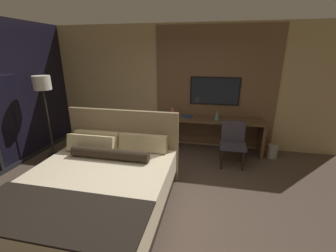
{
  "coord_description": "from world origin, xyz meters",
  "views": [
    {
      "loc": [
        0.83,
        -2.64,
        2.2
      ],
      "look_at": [
        0.07,
        1.04,
        0.95
      ],
      "focal_mm": 24.0,
      "sensor_mm": 36.0,
      "label": 1
    }
  ],
  "objects_px": {
    "bed": "(97,189)",
    "desk_chair": "(233,140)",
    "vase_tall": "(217,115)",
    "book": "(187,116)",
    "tv": "(215,91)",
    "waste_bin": "(272,151)",
    "floor_lamp": "(43,90)",
    "desk": "(212,128)",
    "vase_short": "(172,113)"
  },
  "relations": [
    {
      "from": "bed",
      "to": "book",
      "type": "distance_m",
      "value": 2.68
    },
    {
      "from": "bed",
      "to": "floor_lamp",
      "type": "bearing_deg",
      "value": 141.72
    },
    {
      "from": "vase_short",
      "to": "waste_bin",
      "type": "relative_size",
      "value": 0.78
    },
    {
      "from": "bed",
      "to": "desk_chair",
      "type": "distance_m",
      "value": 2.73
    },
    {
      "from": "bed",
      "to": "waste_bin",
      "type": "relative_size",
      "value": 8.08
    },
    {
      "from": "desk_chair",
      "to": "vase_short",
      "type": "xyz_separation_m",
      "value": [
        -1.33,
        0.48,
        0.37
      ]
    },
    {
      "from": "tv",
      "to": "waste_bin",
      "type": "distance_m",
      "value": 1.82
    },
    {
      "from": "vase_tall",
      "to": "book",
      "type": "distance_m",
      "value": 0.68
    },
    {
      "from": "floor_lamp",
      "to": "book",
      "type": "xyz_separation_m",
      "value": [
        2.83,
        0.99,
        -0.67
      ]
    },
    {
      "from": "tv",
      "to": "vase_short",
      "type": "distance_m",
      "value": 1.08
    },
    {
      "from": "bed",
      "to": "tv",
      "type": "height_order",
      "value": "tv"
    },
    {
      "from": "bed",
      "to": "waste_bin",
      "type": "bearing_deg",
      "value": 39.46
    },
    {
      "from": "book",
      "to": "bed",
      "type": "bearing_deg",
      "value": -111.51
    },
    {
      "from": "vase_tall",
      "to": "vase_short",
      "type": "distance_m",
      "value": 1.0
    },
    {
      "from": "floor_lamp",
      "to": "vase_short",
      "type": "bearing_deg",
      "value": 19.88
    },
    {
      "from": "desk",
      "to": "vase_tall",
      "type": "distance_m",
      "value": 0.37
    },
    {
      "from": "desk_chair",
      "to": "waste_bin",
      "type": "height_order",
      "value": "desk_chair"
    },
    {
      "from": "bed",
      "to": "waste_bin",
      "type": "height_order",
      "value": "bed"
    },
    {
      "from": "floor_lamp",
      "to": "vase_tall",
      "type": "height_order",
      "value": "floor_lamp"
    },
    {
      "from": "floor_lamp",
      "to": "waste_bin",
      "type": "relative_size",
      "value": 6.23
    },
    {
      "from": "waste_bin",
      "to": "floor_lamp",
      "type": "bearing_deg",
      "value": -169.37
    },
    {
      "from": "floor_lamp",
      "to": "desk_chair",
      "type": "bearing_deg",
      "value": 6.3
    },
    {
      "from": "vase_tall",
      "to": "book",
      "type": "bearing_deg",
      "value": 173.92
    },
    {
      "from": "bed",
      "to": "tv",
      "type": "bearing_deg",
      "value": 60.11
    },
    {
      "from": "tv",
      "to": "vase_tall",
      "type": "xyz_separation_m",
      "value": [
        0.08,
        -0.31,
        -0.47
      ]
    },
    {
      "from": "desk_chair",
      "to": "floor_lamp",
      "type": "relative_size",
      "value": 0.5
    },
    {
      "from": "desk_chair",
      "to": "vase_tall",
      "type": "xyz_separation_m",
      "value": [
        -0.33,
        0.49,
        0.37
      ]
    },
    {
      "from": "waste_bin",
      "to": "tv",
      "type": "bearing_deg",
      "value": 165.36
    },
    {
      "from": "floor_lamp",
      "to": "book",
      "type": "height_order",
      "value": "floor_lamp"
    },
    {
      "from": "desk",
      "to": "desk_chair",
      "type": "distance_m",
      "value": 0.71
    },
    {
      "from": "desk",
      "to": "floor_lamp",
      "type": "height_order",
      "value": "floor_lamp"
    },
    {
      "from": "desk",
      "to": "bed",
      "type": "bearing_deg",
      "value": -122.13
    },
    {
      "from": "vase_tall",
      "to": "bed",
      "type": "bearing_deg",
      "value": -124.39
    },
    {
      "from": "vase_tall",
      "to": "desk",
      "type": "bearing_deg",
      "value": 134.41
    },
    {
      "from": "desk",
      "to": "book",
      "type": "height_order",
      "value": "book"
    },
    {
      "from": "desk",
      "to": "desk_chair",
      "type": "relative_size",
      "value": 2.5
    },
    {
      "from": "book",
      "to": "floor_lamp",
      "type": "bearing_deg",
      "value": -160.77
    },
    {
      "from": "bed",
      "to": "book",
      "type": "relative_size",
      "value": 9.38
    },
    {
      "from": "tv",
      "to": "desk_chair",
      "type": "bearing_deg",
      "value": -62.65
    },
    {
      "from": "desk",
      "to": "waste_bin",
      "type": "height_order",
      "value": "desk"
    },
    {
      "from": "book",
      "to": "desk_chair",
      "type": "bearing_deg",
      "value": -29.44
    },
    {
      "from": "desk_chair",
      "to": "book",
      "type": "height_order",
      "value": "desk_chair"
    },
    {
      "from": "desk",
      "to": "desk_chair",
      "type": "xyz_separation_m",
      "value": [
        0.42,
        -0.58,
        -0.02
      ]
    },
    {
      "from": "tv",
      "to": "floor_lamp",
      "type": "height_order",
      "value": "floor_lamp"
    },
    {
      "from": "tv",
      "to": "bed",
      "type": "bearing_deg",
      "value": -119.89
    },
    {
      "from": "desk",
      "to": "vase_tall",
      "type": "bearing_deg",
      "value": -45.59
    },
    {
      "from": "tv",
      "to": "desk_chair",
      "type": "height_order",
      "value": "tv"
    },
    {
      "from": "bed",
      "to": "vase_short",
      "type": "bearing_deg",
      "value": 74.97
    },
    {
      "from": "desk",
      "to": "vase_short",
      "type": "distance_m",
      "value": 0.98
    },
    {
      "from": "vase_tall",
      "to": "vase_short",
      "type": "height_order",
      "value": "vase_tall"
    }
  ]
}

